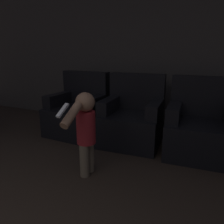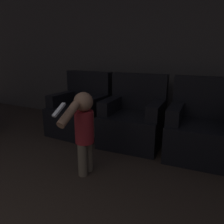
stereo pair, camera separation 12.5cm
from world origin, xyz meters
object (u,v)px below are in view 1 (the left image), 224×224
armchair_left (78,113)px  armchair_middle (132,120)px  person_toddler (86,128)px  armchair_right (200,129)px

armchair_left → armchair_middle: bearing=2.4°
armchair_left → person_toddler: 1.34m
armchair_left → armchair_right: size_ratio=1.00×
person_toddler → armchair_right: bearing=-47.3°
armchair_right → person_toddler: bearing=-139.6°
armchair_left → person_toddler: bearing=-50.9°
armchair_left → armchair_right: (1.89, -0.00, 0.00)m
armchair_middle → person_toddler: (-0.15, -1.06, 0.19)m
armchair_left → armchair_right: same height
armchair_middle → person_toddler: 1.09m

